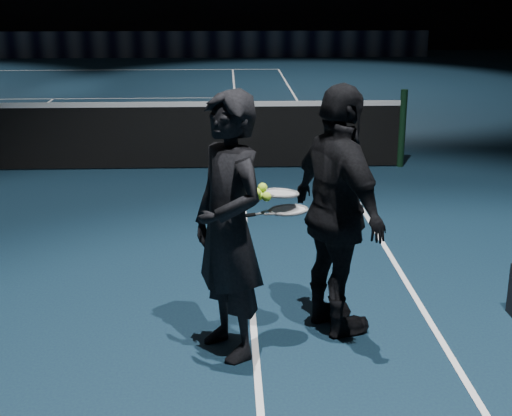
{
  "coord_description": "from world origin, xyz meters",
  "views": [
    {
      "loc": [
        3.93,
        -9.85,
        2.54
      ],
      "look_at": [
        4.12,
        -5.12,
        1.03
      ],
      "focal_mm": 50.0,
      "sensor_mm": 36.0,
      "label": 1
    }
  ],
  "objects_px": {
    "racket_upper": "(280,193)",
    "player_b": "(338,213)",
    "racket_lower": "(288,210)",
    "player_a": "(229,228)",
    "tennis_balls": "(263,193)"
  },
  "relations": [
    {
      "from": "player_b",
      "to": "racket_lower",
      "type": "height_order",
      "value": "player_b"
    },
    {
      "from": "player_a",
      "to": "player_b",
      "type": "distance_m",
      "value": 0.85
    },
    {
      "from": "player_b",
      "to": "racket_lower",
      "type": "xyz_separation_m",
      "value": [
        -0.37,
        -0.14,
        0.07
      ]
    },
    {
      "from": "player_a",
      "to": "player_b",
      "type": "bearing_deg",
      "value": 79.0
    },
    {
      "from": "player_a",
      "to": "racket_upper",
      "type": "distance_m",
      "value": 0.44
    },
    {
      "from": "player_a",
      "to": "player_b",
      "type": "relative_size",
      "value": 1.0
    },
    {
      "from": "racket_lower",
      "to": "tennis_balls",
      "type": "relative_size",
      "value": 5.67
    },
    {
      "from": "racket_lower",
      "to": "player_b",
      "type": "bearing_deg",
      "value": -0.0
    },
    {
      "from": "racket_upper",
      "to": "tennis_balls",
      "type": "bearing_deg",
      "value": -170.43
    },
    {
      "from": "player_a",
      "to": "racket_upper",
      "type": "bearing_deg",
      "value": 84.71
    },
    {
      "from": "player_b",
      "to": "tennis_balls",
      "type": "height_order",
      "value": "player_b"
    },
    {
      "from": "tennis_balls",
      "to": "racket_upper",
      "type": "bearing_deg",
      "value": 34.09
    },
    {
      "from": "racket_upper",
      "to": "player_b",
      "type": "bearing_deg",
      "value": -9.08
    },
    {
      "from": "player_a",
      "to": "tennis_balls",
      "type": "height_order",
      "value": "player_a"
    },
    {
      "from": "player_b",
      "to": "tennis_balls",
      "type": "xyz_separation_m",
      "value": [
        -0.56,
        -0.2,
        0.21
      ]
    }
  ]
}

